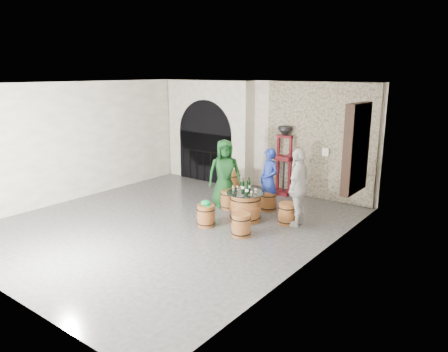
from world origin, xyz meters
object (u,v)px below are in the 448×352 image
Objects in this scene: barrel_stool_right at (287,214)px; person_white at (298,187)px; barrel_stool_far at (268,201)px; wine_bottle_center at (247,189)px; corking_press at (284,155)px; barrel_stool_near_right at (241,225)px; person_green at (225,173)px; barrel_table at (245,207)px; side_barrel at (231,183)px; person_blue at (269,180)px; wine_bottle_right at (249,185)px; barrel_stool_left at (229,199)px; wine_bottle_left at (243,186)px; barrel_stool_near_left at (206,216)px.

person_white is (0.21, 0.09, 0.65)m from barrel_stool_right.
wine_bottle_center is (0.10, -1.11, 0.58)m from barrel_stool_far.
corking_press is (-0.53, 2.66, 0.31)m from wine_bottle_center.
barrel_stool_far and barrel_stool_near_right have the same top height.
wine_bottle_center is (1.21, -0.75, -0.05)m from person_green.
barrel_table is 0.46× the size of corking_press.
side_barrel is at bearing 158.91° from barrel_stool_far.
corking_press is (-1.31, 2.13, 0.89)m from barrel_stool_right.
person_blue is 4.94× the size of wine_bottle_right.
barrel_stool_far is 0.73× the size of side_barrel.
person_white reaches higher than barrel_stool_left.
barrel_table is 2.78× the size of wine_bottle_right.
barrel_stool_right is at bearing -25.93° from side_barrel.
person_green is 5.43× the size of wine_bottle_left.
wine_bottle_center is 0.33m from wine_bottle_right.
barrel_stool_near_left is at bearing -60.20° from person_white.
barrel_stool_far is (0.02, 0.99, -0.10)m from barrel_table.
barrel_stool_left is 1.00× the size of barrel_stool_right.
wine_bottle_left and wine_bottle_center have the same top height.
person_white is (0.63, 1.35, 0.65)m from barrel_stool_near_right.
person_blue is 0.82× the size of corking_press.
person_green is at bearing -105.16° from corking_press.
person_green is (-1.09, 0.63, 0.54)m from barrel_table.
barrel_table is at bearing 135.04° from wine_bottle_center.
wine_bottle_right is at bearing -166.58° from barrel_stool_right.
wine_bottle_right is at bearing -76.18° from corking_press.
barrel_stool_right is 1.33m from barrel_stool_near_right.
corking_press is (-0.40, 2.53, 0.80)m from barrel_table.
barrel_stool_near_left is at bearing 178.83° from barrel_stool_near_right.
wine_bottle_left is at bearing -78.27° from corking_press.
barrel_table is at bearing -75.74° from person_white.
wine_bottle_right is at bearing -20.78° from barrel_stool_left.
barrel_stool_left is 1.76m from barrel_stool_right.
wine_bottle_center is 1.00× the size of wine_bottle_right.
barrel_stool_right is 1.21m from person_blue.
barrel_stool_left is at bearing 159.22° from wine_bottle_right.
wine_bottle_left reaches higher than barrel_table.
barrel_table is 1.80× the size of barrel_stool_near_left.
person_blue reaches higher than wine_bottle_center.
barrel_stool_far is at bearing 95.21° from wine_bottle_center.
person_blue is (0.54, 1.85, 0.55)m from barrel_stool_near_left.
side_barrel is at bearing -122.00° from person_white.
wine_bottle_left is (-0.12, -0.98, 0.03)m from person_blue.
corking_press reaches higher than wine_bottle_left.
barrel_table is 0.99m from barrel_stool_near_left.
wine_bottle_right reaches higher than barrel_stool_far.
barrel_stool_far is 0.31× the size of person_blue.
person_blue is at bearing 73.73° from barrel_stool_near_left.
person_blue is at bearing 88.65° from barrel_stool_far.
barrel_stool_near_left is 0.73× the size of side_barrel.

